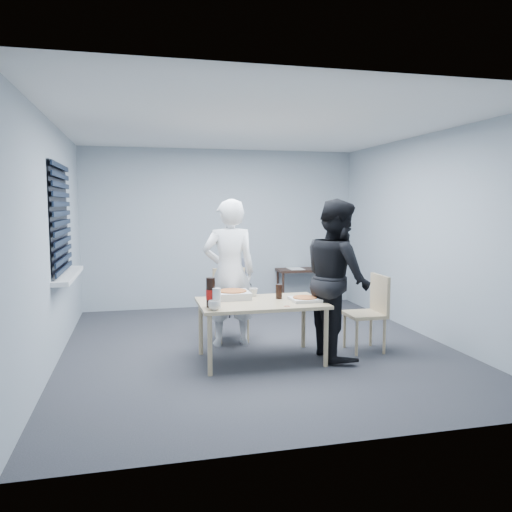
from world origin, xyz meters
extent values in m
plane|color=#2B2B30|center=(0.00, 0.00, 0.00)|extent=(5.00, 5.00, 0.00)
plane|color=white|center=(0.00, 0.00, 2.60)|extent=(5.00, 5.00, 0.00)
plane|color=#A0ABB4|center=(0.00, 2.50, 1.30)|extent=(4.50, 0.00, 4.50)
plane|color=#A0ABB4|center=(0.00, -2.50, 1.30)|extent=(4.50, 0.00, 4.50)
plane|color=#A0ABB4|center=(-2.25, 0.00, 1.30)|extent=(0.00, 5.00, 5.00)
plane|color=#A0ABB4|center=(2.25, 0.00, 1.30)|extent=(0.00, 5.00, 5.00)
plane|color=black|center=(-2.23, 0.40, 1.55)|extent=(0.00, 1.30, 1.30)
cube|color=black|center=(-2.21, 0.40, 1.55)|extent=(0.04, 1.30, 1.25)
cube|color=silver|center=(-2.16, 0.40, 0.89)|extent=(0.18, 1.42, 0.05)
cube|color=tan|center=(-0.08, -0.50, 0.64)|extent=(1.35, 0.85, 0.04)
cylinder|color=tan|center=(-0.69, -0.87, 0.31)|extent=(0.05, 0.05, 0.62)
cylinder|color=tan|center=(-0.69, -0.14, 0.31)|extent=(0.05, 0.05, 0.62)
cylinder|color=tan|center=(0.53, -0.87, 0.31)|extent=(0.05, 0.05, 0.62)
cylinder|color=tan|center=(0.53, -0.14, 0.31)|extent=(0.05, 0.05, 0.62)
cube|color=tan|center=(-0.24, 0.38, 0.43)|extent=(0.42, 0.42, 0.04)
cube|color=tan|center=(-0.24, 0.57, 0.67)|extent=(0.42, 0.04, 0.44)
cylinder|color=tan|center=(-0.41, 0.21, 0.21)|extent=(0.03, 0.03, 0.41)
cylinder|color=tan|center=(-0.41, 0.55, 0.21)|extent=(0.03, 0.03, 0.41)
cylinder|color=tan|center=(-0.07, 0.21, 0.21)|extent=(0.03, 0.03, 0.41)
cylinder|color=tan|center=(-0.07, 0.55, 0.21)|extent=(0.03, 0.03, 0.41)
cube|color=tan|center=(1.18, -0.44, 0.43)|extent=(0.42, 0.42, 0.04)
cube|color=tan|center=(1.37, -0.44, 0.67)|extent=(0.04, 0.42, 0.44)
cylinder|color=tan|center=(1.01, -0.61, 0.21)|extent=(0.03, 0.03, 0.41)
cylinder|color=tan|center=(1.01, -0.27, 0.21)|extent=(0.03, 0.03, 0.41)
cylinder|color=tan|center=(1.35, -0.61, 0.21)|extent=(0.03, 0.03, 0.41)
cylinder|color=tan|center=(1.35, -0.27, 0.21)|extent=(0.03, 0.03, 0.41)
imported|color=white|center=(-0.30, 0.18, 0.89)|extent=(0.65, 0.42, 1.77)
imported|color=black|center=(0.79, -0.54, 0.89)|extent=(0.47, 0.86, 1.77)
cube|color=#37221A|center=(1.37, 2.28, 0.60)|extent=(0.92, 0.41, 0.04)
cylinder|color=#37221A|center=(0.95, 2.11, 0.29)|extent=(0.04, 0.04, 0.58)
cylinder|color=#37221A|center=(0.95, 2.45, 0.29)|extent=(0.04, 0.04, 0.58)
cylinder|color=#37221A|center=(1.79, 2.11, 0.29)|extent=(0.04, 0.04, 0.58)
cylinder|color=#37221A|center=(1.79, 2.45, 0.29)|extent=(0.04, 0.04, 0.58)
cube|color=black|center=(0.10, 1.72, 0.49)|extent=(0.37, 0.37, 0.04)
cylinder|color=black|center=(-0.05, 1.58, 0.23)|extent=(0.04, 0.04, 0.47)
cylinder|color=black|center=(-0.05, 1.87, 0.23)|extent=(0.04, 0.04, 0.47)
cylinder|color=black|center=(0.24, 1.58, 0.23)|extent=(0.04, 0.04, 0.47)
cylinder|color=black|center=(0.24, 1.87, 0.23)|extent=(0.04, 0.04, 0.47)
cube|color=slate|center=(0.10, 1.72, 0.69)|extent=(0.26, 0.14, 0.37)
cube|color=slate|center=(0.10, 1.63, 0.65)|extent=(0.19, 0.05, 0.18)
cube|color=silver|center=(-0.35, -0.26, 0.68)|extent=(0.37, 0.37, 0.04)
cube|color=silver|center=(-0.35, -0.26, 0.72)|extent=(0.37, 0.37, 0.04)
cylinder|color=#CC7F38|center=(-0.35, -0.26, 0.74)|extent=(0.31, 0.31, 0.01)
cube|color=silver|center=(0.39, -0.59, 0.67)|extent=(0.31, 0.31, 0.03)
cylinder|color=#CC7F38|center=(0.39, -0.59, 0.69)|extent=(0.26, 0.26, 0.01)
imported|color=silver|center=(-0.64, -0.83, 0.71)|extent=(0.17, 0.17, 0.10)
imported|color=silver|center=(-0.09, -0.19, 0.70)|extent=(0.10, 0.10, 0.09)
cylinder|color=black|center=(0.15, -0.40, 0.74)|extent=(0.08, 0.08, 0.16)
cylinder|color=black|center=(-0.65, -0.68, 0.81)|extent=(0.09, 0.09, 0.31)
cylinder|color=red|center=(-0.65, -0.68, 0.79)|extent=(0.10, 0.10, 0.10)
cylinder|color=silver|center=(-0.60, -0.74, 0.76)|extent=(0.10, 0.10, 0.20)
torus|color=red|center=(0.12, -0.83, 0.66)|extent=(0.07, 0.07, 0.00)
cube|color=white|center=(1.22, 2.30, 0.62)|extent=(0.31, 0.38, 0.01)
cube|color=black|center=(1.59, 2.29, 0.65)|extent=(0.14, 0.11, 0.06)
camera|label=1|loc=(-1.37, -5.68, 1.71)|focal=35.00mm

